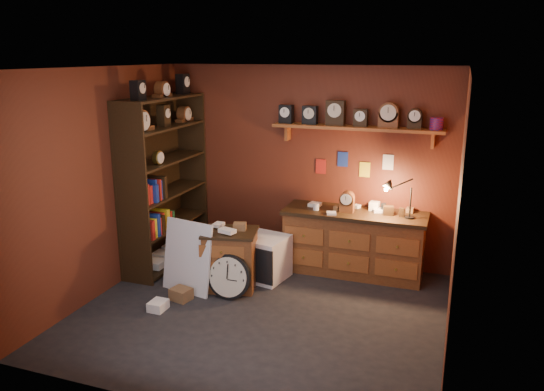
{
  "coord_description": "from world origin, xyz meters",
  "views": [
    {
      "loc": [
        1.97,
        -5.11,
        2.84
      ],
      "look_at": [
        0.01,
        0.35,
        1.29
      ],
      "focal_mm": 35.0,
      "sensor_mm": 36.0,
      "label": 1
    }
  ],
  "objects_px": {
    "shelving_unit": "(162,175)",
    "workbench": "(354,239)",
    "big_round_clock": "(229,277)",
    "low_cabinet": "(230,257)"
  },
  "relations": [
    {
      "from": "low_cabinet",
      "to": "workbench",
      "type": "bearing_deg",
      "value": 22.85
    },
    {
      "from": "low_cabinet",
      "to": "big_round_clock",
      "type": "relative_size",
      "value": 1.52
    },
    {
      "from": "shelving_unit",
      "to": "workbench",
      "type": "height_order",
      "value": "shelving_unit"
    },
    {
      "from": "workbench",
      "to": "low_cabinet",
      "type": "height_order",
      "value": "workbench"
    },
    {
      "from": "workbench",
      "to": "big_round_clock",
      "type": "distance_m",
      "value": 1.78
    },
    {
      "from": "shelving_unit",
      "to": "big_round_clock",
      "type": "height_order",
      "value": "shelving_unit"
    },
    {
      "from": "low_cabinet",
      "to": "big_round_clock",
      "type": "xyz_separation_m",
      "value": [
        0.1,
        -0.28,
        -0.14
      ]
    },
    {
      "from": "shelving_unit",
      "to": "workbench",
      "type": "bearing_deg",
      "value": 10.97
    },
    {
      "from": "workbench",
      "to": "low_cabinet",
      "type": "bearing_deg",
      "value": -144.29
    },
    {
      "from": "workbench",
      "to": "low_cabinet",
      "type": "xyz_separation_m",
      "value": [
        -1.35,
        -0.97,
        -0.07
      ]
    }
  ]
}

